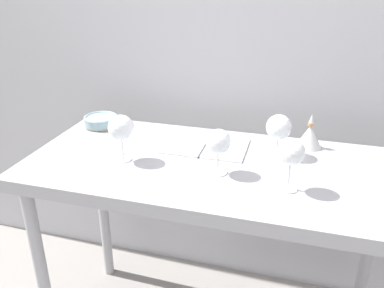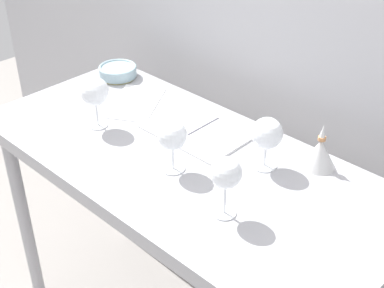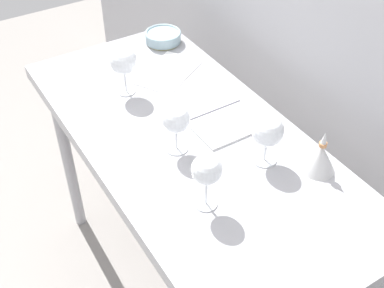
# 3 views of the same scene
# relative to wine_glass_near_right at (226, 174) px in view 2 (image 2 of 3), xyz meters

# --- Properties ---
(steel_counter) EXTENTS (1.40, 0.65, 0.90)m
(steel_counter) POSITION_rel_wine_glass_near_right_xyz_m (-0.27, 0.12, -0.23)
(steel_counter) COLOR #A0A0A5
(steel_counter) RESTS_ON ground_plane
(wine_glass_near_right) EXTENTS (0.08, 0.08, 0.18)m
(wine_glass_near_right) POSITION_rel_wine_glass_near_right_xyz_m (0.00, 0.00, 0.00)
(wine_glass_near_right) COLOR white
(wine_glass_near_right) RESTS_ON steel_counter
(wine_glass_near_left) EXTENTS (0.10, 0.10, 0.18)m
(wine_glass_near_left) POSITION_rel_wine_glass_near_right_xyz_m (-0.61, 0.05, -0.00)
(wine_glass_near_left) COLOR white
(wine_glass_near_left) RESTS_ON steel_counter
(wine_glass_near_center) EXTENTS (0.09, 0.09, 0.16)m
(wine_glass_near_center) POSITION_rel_wine_glass_near_right_xyz_m (-0.25, 0.05, -0.01)
(wine_glass_near_center) COLOR white
(wine_glass_near_center) RESTS_ON steel_counter
(wine_glass_far_right) EXTENTS (0.10, 0.10, 0.16)m
(wine_glass_far_right) POSITION_rel_wine_glass_near_right_xyz_m (-0.06, 0.25, -0.02)
(wine_glass_far_right) COLOR white
(wine_glass_far_right) RESTS_ON steel_counter
(open_notebook) EXTENTS (0.33, 0.23, 0.01)m
(open_notebook) POSITION_rel_wine_glass_near_right_xyz_m (-0.34, 0.25, -0.12)
(open_notebook) COLOR white
(open_notebook) RESTS_ON steel_counter
(tasting_sheet_upper) EXTENTS (0.27, 0.31, 0.00)m
(tasting_sheet_upper) POSITION_rel_wine_glass_near_right_xyz_m (-0.64, 0.25, -0.13)
(tasting_sheet_upper) COLOR white
(tasting_sheet_upper) RESTS_ON steel_counter
(tasting_bowl) EXTENTS (0.15, 0.15, 0.05)m
(tasting_bowl) POSITION_rel_wine_glass_near_right_xyz_m (-0.85, 0.34, -0.10)
(tasting_bowl) COLOR #DBCC66
(tasting_bowl) RESTS_ON steel_counter
(decanter_funnel) EXTENTS (0.10, 0.10, 0.14)m
(decanter_funnel) POSITION_rel_wine_glass_near_right_xyz_m (0.06, 0.36, -0.08)
(decanter_funnel) COLOR silver
(decanter_funnel) RESTS_ON steel_counter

